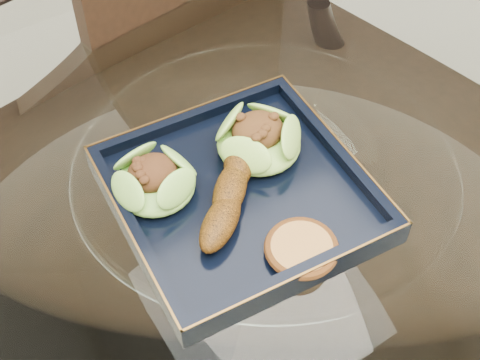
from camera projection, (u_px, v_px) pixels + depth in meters
dining_table at (261, 272)px, 0.90m from camera, size 1.13×1.13×0.77m
dining_chair at (241, 136)px, 1.16m from camera, size 0.48×0.48×0.94m
navy_plate at (240, 197)px, 0.76m from camera, size 0.29×0.29×0.02m
lettuce_wrap_left at (155, 182)px, 0.74m from camera, size 0.11×0.11×0.03m
lettuce_wrap_right at (259, 140)px, 0.78m from camera, size 0.12×0.12×0.04m
roasted_plantain at (230, 190)px, 0.73m from camera, size 0.14×0.14×0.03m
crumb_patty at (301, 249)px, 0.69m from camera, size 0.08×0.08×0.01m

